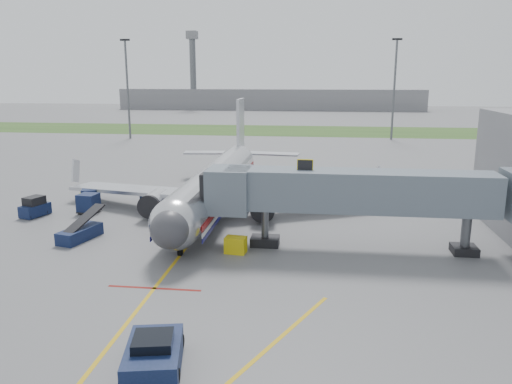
# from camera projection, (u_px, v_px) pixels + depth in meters

# --- Properties ---
(ground) EXTENTS (400.00, 400.00, 0.00)m
(ground) POSITION_uv_depth(u_px,v_px,m) (173.00, 265.00, 35.09)
(ground) COLOR #565659
(ground) RESTS_ON ground
(grass_strip) EXTENTS (300.00, 25.00, 0.01)m
(grass_strip) POSITION_uv_depth(u_px,v_px,m) (278.00, 130.00, 122.05)
(grass_strip) COLOR #2D4C1E
(grass_strip) RESTS_ON ground
(apron_markings) EXTENTS (21.52, 50.00, 0.01)m
(apron_markings) POSITION_uv_depth(u_px,v_px,m) (135.00, 313.00, 27.93)
(apron_markings) COLOR gold
(apron_markings) RESTS_ON ground
(airliner) EXTENTS (32.10, 35.67, 10.25)m
(airliner) POSITION_uv_depth(u_px,v_px,m) (216.00, 183.00, 49.22)
(airliner) COLOR silver
(airliner) RESTS_ON ground
(jet_bridge) EXTENTS (25.30, 4.00, 6.90)m
(jet_bridge) POSITION_uv_depth(u_px,v_px,m) (356.00, 192.00, 37.33)
(jet_bridge) COLOR slate
(jet_bridge) RESTS_ON ground
(light_mast_left) EXTENTS (2.00, 0.44, 20.40)m
(light_mast_left) POSITION_uv_depth(u_px,v_px,m) (128.00, 87.00, 103.95)
(light_mast_left) COLOR #595B60
(light_mast_left) RESTS_ON ground
(light_mast_right) EXTENTS (2.00, 0.44, 20.40)m
(light_mast_right) POSITION_uv_depth(u_px,v_px,m) (394.00, 87.00, 102.05)
(light_mast_right) COLOR #595B60
(light_mast_right) RESTS_ON ground
(distant_terminal) EXTENTS (120.00, 14.00, 8.00)m
(distant_terminal) POSITION_uv_depth(u_px,v_px,m) (270.00, 99.00, 199.67)
(distant_terminal) COLOR slate
(distant_terminal) RESTS_ON ground
(control_tower) EXTENTS (4.00, 4.00, 30.00)m
(control_tower) POSITION_uv_depth(u_px,v_px,m) (193.00, 65.00, 195.49)
(control_tower) COLOR #595B60
(control_tower) RESTS_ON ground
(pushback_tug) EXTENTS (3.16, 4.35, 1.64)m
(pushback_tug) POSITION_uv_depth(u_px,v_px,m) (154.00, 356.00, 22.43)
(pushback_tug) COLOR #0B1833
(pushback_tug) RESTS_ON ground
(baggage_tug) EXTENTS (2.14, 3.02, 1.91)m
(baggage_tug) POSITION_uv_depth(u_px,v_px,m) (35.00, 208.00, 47.13)
(baggage_tug) COLOR #0B1833
(baggage_tug) RESTS_ON ground
(baggage_cart_a) EXTENTS (1.95, 1.95, 1.68)m
(baggage_cart_a) POSITION_uv_depth(u_px,v_px,m) (90.00, 197.00, 51.20)
(baggage_cart_a) COLOR #0B1833
(baggage_cart_a) RESTS_ON ground
(baggage_cart_b) EXTENTS (1.75, 1.75, 1.61)m
(baggage_cart_b) POSITION_uv_depth(u_px,v_px,m) (149.00, 197.00, 51.33)
(baggage_cart_b) COLOR #0B1833
(baggage_cart_b) RESTS_ON ground
(baggage_cart_c) EXTENTS (1.91, 1.91, 1.91)m
(baggage_cart_c) POSITION_uv_depth(u_px,v_px,m) (88.00, 203.00, 48.18)
(baggage_cart_c) COLOR #0B1833
(baggage_cart_c) RESTS_ON ground
(belt_loader) EXTENTS (2.47, 4.98, 2.35)m
(belt_loader) POSITION_uv_depth(u_px,v_px,m) (80.00, 233.00, 40.45)
(belt_loader) COLOR #0B1833
(belt_loader) RESTS_ON ground
(ground_power_cart) EXTENTS (1.67, 1.21, 1.24)m
(ground_power_cart) POSITION_uv_depth(u_px,v_px,m) (236.00, 245.00, 37.36)
(ground_power_cart) COLOR gold
(ground_power_cart) RESTS_ON ground
(ramp_worker) EXTENTS (0.66, 0.60, 1.52)m
(ramp_worker) POSITION_uv_depth(u_px,v_px,m) (81.00, 200.00, 50.29)
(ramp_worker) COLOR #C3D819
(ramp_worker) RESTS_ON ground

